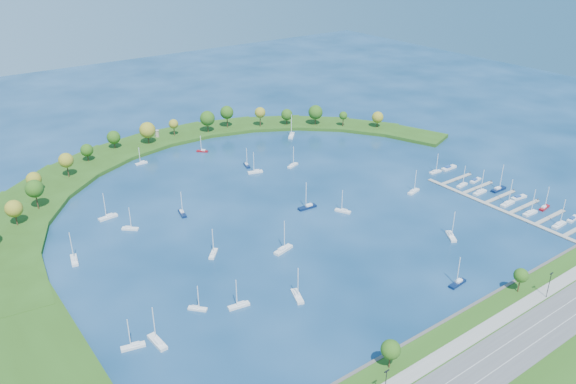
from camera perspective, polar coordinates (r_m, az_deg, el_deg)
ground at (r=269.24m, az=-0.23°, el=-1.41°), size 700.00×700.00×0.00m
south_shoreline at (r=198.98m, az=21.81°, el=-13.98°), size 420.00×43.10×11.60m
breakwater at (r=287.40m, az=-13.53°, el=-0.13°), size 286.74×247.64×2.00m
breakwater_trees at (r=326.84m, az=-11.35°, el=5.03°), size 242.46×88.01×14.44m
harbor_tower at (r=360.31m, az=-12.99°, el=5.74°), size 2.60×2.60×4.30m
dock_system at (r=289.54m, az=21.01°, el=-1.13°), size 24.28×82.00×1.60m
moored_boat_0 at (r=257.95m, az=-15.55°, el=-3.48°), size 6.77×6.41×10.72m
moored_boat_1 at (r=203.04m, az=-9.06°, el=-11.38°), size 5.93×6.23×9.88m
moored_boat_2 at (r=326.51m, az=-14.48°, el=2.88°), size 6.69×1.88×9.84m
moored_boat_3 at (r=206.32m, az=0.93°, el=-10.31°), size 5.31×9.09×12.90m
moored_boat_4 at (r=202.59m, az=-4.94°, el=-11.19°), size 8.02×3.42×11.42m
moored_boat_5 at (r=232.86m, az=-0.49°, el=-5.74°), size 9.62×4.80×13.62m
moored_boat_6 at (r=221.97m, az=16.63°, el=-8.68°), size 8.38×2.99×12.08m
moored_boat_7 at (r=252.25m, az=16.01°, el=-4.21°), size 6.86×8.62×12.82m
moored_boat_8 at (r=270.35m, az=-17.58°, el=-2.35°), size 8.84×3.22×12.72m
moored_boat_9 at (r=266.77m, az=1.95°, el=-1.46°), size 9.36×3.23×13.52m
moored_boat_10 at (r=289.01m, az=12.47°, el=0.11°), size 8.28×3.82×11.75m
moored_boat_11 at (r=312.96m, az=0.48°, el=2.74°), size 8.11×4.81×11.52m
moored_boat_12 at (r=191.35m, az=-12.95°, el=-14.36°), size 3.15×9.41×13.63m
moored_boat_13 at (r=241.47m, az=-20.63°, el=-6.35°), size 4.16×8.95×12.69m
moored_boat_14 at (r=358.17m, az=0.36°, el=5.74°), size 8.93×9.18×14.71m
moored_boat_15 at (r=191.66m, az=-15.25°, el=-14.62°), size 7.91×3.84×11.21m
moored_boat_16 at (r=305.17m, az=-3.30°, el=2.09°), size 8.35×4.48×11.83m
moored_boat_17 at (r=232.37m, az=-7.50°, el=-6.08°), size 6.84×7.23×11.44m
moored_boat_18 at (r=337.12m, az=-8.58°, el=4.14°), size 5.93×6.20×9.86m
moored_boat_19 at (r=314.06m, az=-4.16°, el=2.75°), size 4.06×7.58×10.73m
moored_boat_20 at (r=264.48m, az=5.53°, el=-1.84°), size 5.29×7.63×11.02m
moored_boat_21 at (r=265.66m, az=-10.56°, el=-2.05°), size 3.85×8.26×11.72m
docked_boat_0 at (r=278.23m, az=25.51°, el=-2.94°), size 8.91×2.90×12.94m
docked_boat_1 at (r=286.78m, az=26.63°, el=-2.41°), size 8.55×3.28×1.70m
docked_boat_2 at (r=283.99m, az=23.08°, el=-1.90°), size 8.48×2.63×12.36m
docked_boat_3 at (r=292.18m, az=24.30°, el=-1.38°), size 7.75×3.20×11.05m
docked_boat_4 at (r=289.23m, az=21.13°, el=-1.05°), size 9.00×2.95×13.06m
docked_boat_5 at (r=298.05m, az=22.10°, el=-0.49°), size 8.99×3.52×1.79m
docked_boat_6 at (r=296.78m, az=18.66°, el=0.02°), size 8.63×2.71×12.56m
docked_boat_7 at (r=303.24m, az=20.34°, el=0.31°), size 9.37×2.63×13.77m
docked_boat_8 at (r=302.34m, az=17.04°, el=0.72°), size 7.61×2.84×10.93m
docked_boat_9 at (r=310.22m, az=18.27°, el=1.12°), size 8.19×3.26×1.62m
docked_boat_10 at (r=314.82m, az=14.54°, el=2.02°), size 7.50×2.57×10.83m
docked_boat_11 at (r=321.66m, az=15.80°, el=2.35°), size 9.93×2.90×2.02m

